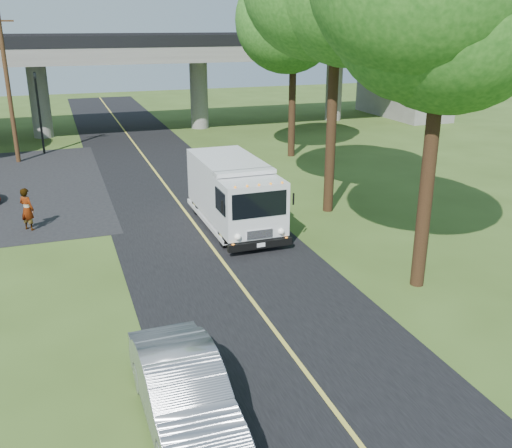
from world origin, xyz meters
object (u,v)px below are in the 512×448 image
silver_sedan (184,392)px  pedestrian (27,209)px  tree_right_far (298,19)px  step_van (233,192)px  utility_pole (8,86)px  traffic_signal (38,104)px

silver_sedan → pedestrian: bearing=102.6°
tree_right_far → silver_sedan: 27.22m
tree_right_far → pedestrian: size_ratio=6.10×
step_van → utility_pole: bearing=119.6°
utility_pole → silver_sedan: bearing=-81.0°
pedestrian → tree_right_far: bearing=-107.3°
step_van → silver_sedan: (-4.70, -11.57, -0.74)m
silver_sedan → utility_pole: bearing=97.9°
tree_right_far → pedestrian: 19.67m
utility_pole → silver_sedan: size_ratio=1.91×
step_van → pedestrian: bearing=163.1°
utility_pole → tree_right_far: (16.71, -4.16, 3.71)m
step_van → silver_sedan: 12.51m
tree_right_far → step_van: tree_right_far is taller
tree_right_far → silver_sedan: tree_right_far is taller
step_van → pedestrian: step_van is taller
utility_pole → pedestrian: utility_pole is taller
tree_right_far → pedestrian: (-15.81, -9.06, -7.40)m
step_van → pedestrian: size_ratio=3.70×
utility_pole → step_van: (9.00, -15.62, -3.08)m
traffic_signal → tree_right_far: size_ratio=0.47×
tree_right_far → pedestrian: bearing=-150.2°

